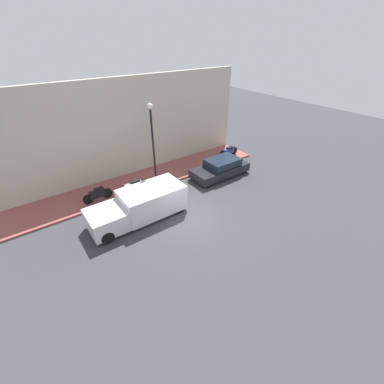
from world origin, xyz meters
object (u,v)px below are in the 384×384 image
at_px(streetlamp, 152,135).
at_px(scooter_silver, 134,186).
at_px(motorcycle_black, 98,194).
at_px(parked_car, 221,168).
at_px(motorcycle_blue, 228,151).
at_px(delivery_van, 139,205).

bearing_deg(streetlamp, scooter_silver, 86.89).
relative_size(scooter_silver, motorcycle_black, 1.17).
xyz_separation_m(parked_car, motorcycle_black, (1.81, 8.27, -0.05)).
bearing_deg(motorcycle_blue, motorcycle_black, 90.89).
height_order(scooter_silver, streetlamp, streetlamp).
xyz_separation_m(delivery_van, motorcycle_blue, (3.09, -9.55, -0.29)).
bearing_deg(scooter_silver, motorcycle_black, 81.46).
relative_size(delivery_van, motorcycle_blue, 2.74).
height_order(delivery_van, scooter_silver, delivery_van).
distance_m(parked_car, motorcycle_black, 8.46).
xyz_separation_m(motorcycle_blue, streetlamp, (-0.58, 7.10, 3.04)).
distance_m(motorcycle_black, motorcycle_blue, 10.89).
bearing_deg(motorcycle_blue, delivery_van, 107.95).
relative_size(delivery_van, motorcycle_black, 2.97).
bearing_deg(motorcycle_black, streetlamp, -96.26).
relative_size(parked_car, motorcycle_blue, 2.20).
distance_m(motorcycle_blue, streetlamp, 7.74).
distance_m(delivery_van, motorcycle_black, 3.23).
distance_m(scooter_silver, motorcycle_black, 2.22).
bearing_deg(motorcycle_black, parked_car, -102.38).
bearing_deg(motorcycle_blue, parked_car, 127.13).
bearing_deg(delivery_van, scooter_silver, -18.24).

